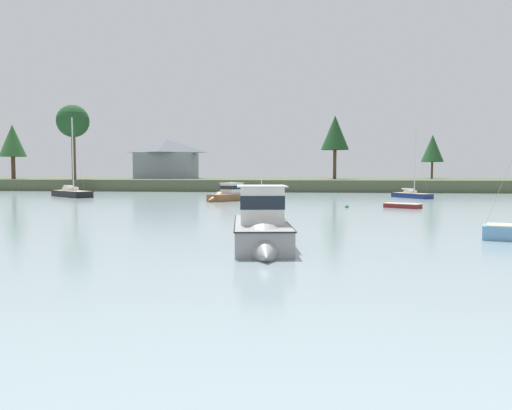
{
  "coord_description": "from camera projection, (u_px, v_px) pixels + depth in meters",
  "views": [
    {
      "loc": [
        -5.43,
        -4.62,
        3.46
      ],
      "look_at": [
        -9.1,
        25.38,
        1.43
      ],
      "focal_mm": 35.77,
      "sensor_mm": 36.0,
      "label": 1
    }
  ],
  "objects": [
    {
      "name": "dinghy_maroon",
      "position": [
        403.0,
        206.0,
        47.71
      ],
      "size": [
        3.66,
        3.12,
        0.59
      ],
      "color": "maroon",
      "rests_on": "ground"
    },
    {
      "name": "mooring_buoy_green",
      "position": [
        347.0,
        207.0,
        48.01
      ],
      "size": [
        0.37,
        0.37,
        0.42
      ],
      "color": "#1E8C47",
      "rests_on": "ground"
    },
    {
      "name": "shore_tree_center_right",
      "position": [
        73.0,
        122.0,
        89.2
      ],
      "size": [
        5.62,
        5.62,
        13.03
      ],
      "color": "brown",
      "rests_on": "far_shore_bank"
    },
    {
      "name": "cottage_near_water",
      "position": [
        167.0,
        158.0,
        99.76
      ],
      "size": [
        11.86,
        8.23,
        7.66
      ],
      "color": "gray",
      "rests_on": "far_shore_bank"
    },
    {
      "name": "cruiser_wood",
      "position": [
        228.0,
        197.0,
        58.9
      ],
      "size": [
        5.52,
        7.61,
        3.71
      ],
      "color": "brown",
      "rests_on": "ground"
    },
    {
      "name": "sailboat_navy",
      "position": [
        412.0,
        196.0,
        65.16
      ],
      "size": [
        4.53,
        6.07,
        9.0
      ],
      "color": "navy",
      "rests_on": "ground"
    },
    {
      "name": "far_shore_bank",
      "position": [
        346.0,
        183.0,
        101.51
      ],
      "size": [
        229.16,
        41.66,
        1.96
      ],
      "primitive_type": "cube",
      "color": "#4C563D",
      "rests_on": "ground"
    },
    {
      "name": "shore_tree_inland_a",
      "position": [
        335.0,
        133.0,
        94.43
      ],
      "size": [
        5.17,
        5.17,
        11.75
      ],
      "color": "brown",
      "rests_on": "far_shore_bank"
    },
    {
      "name": "sailboat_black",
      "position": [
        72.0,
        195.0,
        67.88
      ],
      "size": [
        7.63,
        6.94,
        11.01
      ],
      "color": "black",
      "rests_on": "ground"
    },
    {
      "name": "shore_tree_center_left",
      "position": [
        12.0,
        141.0,
        94.94
      ],
      "size": [
        4.87,
        4.87,
        10.13
      ],
      "color": "brown",
      "rests_on": "far_shore_bank"
    },
    {
      "name": "shore_tree_far_left",
      "position": [
        432.0,
        148.0,
        97.49
      ],
      "size": [
        4.24,
        4.24,
        8.4
      ],
      "color": "brown",
      "rests_on": "far_shore_bank"
    },
    {
      "name": "cruiser_grey",
      "position": [
        262.0,
        235.0,
        22.81
      ],
      "size": [
        3.61,
        8.93,
        5.08
      ],
      "color": "gray",
      "rests_on": "ground"
    }
  ]
}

